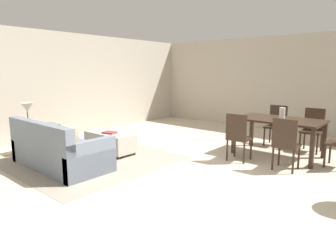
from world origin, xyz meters
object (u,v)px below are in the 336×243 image
(couch, at_px, (59,151))
(dining_chair_far_left, at_px, (276,123))
(side_table, at_px, (29,133))
(dining_chair_far_right, at_px, (313,127))
(dining_chair_near_right, at_px, (285,141))
(dining_table, at_px, (279,123))
(dining_chair_near_left, at_px, (238,135))
(vase_centerpiece, at_px, (282,113))
(ottoman_table, at_px, (110,141))
(book_on_ottoman, at_px, (110,133))
(table_lamp, at_px, (27,108))

(couch, height_order, dining_chair_far_left, dining_chair_far_left)
(side_table, bearing_deg, dining_chair_far_right, 42.44)
(dining_chair_near_right, bearing_deg, dining_chair_far_right, 90.47)
(dining_chair_near_right, bearing_deg, dining_table, 117.33)
(side_table, xyz_separation_m, dining_chair_near_left, (3.56, 2.33, 0.09))
(dining_chair_near_left, bearing_deg, vase_centerpiece, 61.43)
(couch, bearing_deg, dining_chair_far_right, 52.67)
(dining_chair_far_right, bearing_deg, ottoman_table, -137.52)
(dining_chair_near_left, xyz_separation_m, dining_chair_near_right, (0.88, 0.02, 0.00))
(ottoman_table, relative_size, side_table, 2.10)
(dining_table, xyz_separation_m, book_on_ottoman, (-2.71, -2.13, -0.22))
(vase_centerpiece, bearing_deg, table_lamp, -141.41)
(ottoman_table, xyz_separation_m, dining_table, (2.76, 2.08, 0.43))
(dining_chair_near_left, relative_size, vase_centerpiece, 4.03)
(vase_centerpiece, bearing_deg, dining_chair_near_right, -65.77)
(table_lamp, relative_size, dining_chair_far_right, 0.57)
(table_lamp, bearing_deg, dining_chair_far_left, 48.43)
(ottoman_table, bearing_deg, vase_centerpiece, 36.79)
(side_table, relative_size, dining_chair_far_right, 0.59)
(dining_chair_near_left, height_order, dining_chair_far_right, same)
(dining_chair_near_right, bearing_deg, dining_chair_far_left, 115.05)
(side_table, bearing_deg, dining_chair_near_right, 27.92)
(table_lamp, height_order, dining_chair_far_right, table_lamp)
(dining_chair_far_left, relative_size, dining_chair_far_right, 1.00)
(dining_chair_far_left, bearing_deg, vase_centerpiece, -64.13)
(ottoman_table, relative_size, dining_chair_near_left, 1.23)
(table_lamp, bearing_deg, couch, -3.15)
(dining_chair_far_right, xyz_separation_m, book_on_ottoman, (-3.14, -2.97, -0.07))
(dining_table, height_order, dining_chair_far_left, dining_chair_far_left)
(couch, relative_size, dining_chair_near_right, 2.14)
(table_lamp, distance_m, vase_centerpiece, 5.18)
(dining_chair_near_right, bearing_deg, book_on_ottoman, -157.94)
(table_lamp, bearing_deg, dining_chair_far_right, 42.44)
(couch, height_order, book_on_ottoman, couch)
(couch, distance_m, book_on_ottoman, 1.16)
(ottoman_table, height_order, side_table, side_table)
(table_lamp, height_order, dining_chair_far_left, table_lamp)
(table_lamp, relative_size, dining_table, 0.32)
(side_table, height_order, vase_centerpiece, vase_centerpiece)
(dining_chair_near_right, distance_m, dining_chair_far_right, 1.70)
(book_on_ottoman, bearing_deg, dining_table, 38.16)
(dining_chair_near_left, relative_size, book_on_ottoman, 3.54)
(ottoman_table, height_order, dining_chair_far_right, dining_chair_far_right)
(ottoman_table, distance_m, book_on_ottoman, 0.22)
(dining_chair_near_right, bearing_deg, ottoman_table, -159.06)
(dining_chair_near_right, distance_m, vase_centerpiece, 1.02)
(dining_chair_near_right, bearing_deg, table_lamp, -152.08)
(table_lamp, height_order, dining_chair_near_left, table_lamp)
(dining_chair_far_left, bearing_deg, side_table, -131.57)
(ottoman_table, distance_m, dining_chair_far_right, 4.34)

